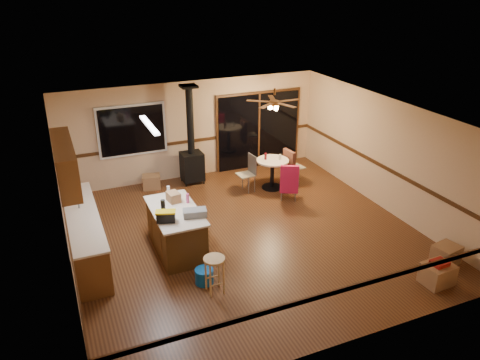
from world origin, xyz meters
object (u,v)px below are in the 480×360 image
toolbox_black (166,217)px  kitchen_island (176,230)px  chair_near (289,179)px  box_corner_a (437,274)px  blue_bucket (204,276)px  dining_table (272,169)px  box_under_window (152,182)px  box_corner_b (446,254)px  toolbox_grey (195,213)px  chair_right (290,163)px  wood_stove (192,157)px  bar_stool (215,275)px  chair_left (249,169)px

toolbox_black → kitchen_island: bearing=54.7°
chair_near → box_corner_a: chair_near is taller
blue_bucket → dining_table: bearing=47.2°
box_under_window → box_corner_b: size_ratio=0.97×
kitchen_island → toolbox_grey: 0.71m
kitchen_island → chair_right: 4.08m
wood_stove → box_corner_a: wood_stove is taller
bar_stool → chair_right: (3.36, 3.50, 0.26)m
kitchen_island → box_corner_b: (4.60, -2.46, -0.27)m
kitchen_island → chair_right: chair_right is taller
kitchen_island → toolbox_black: toolbox_black is taller
kitchen_island → box_corner_a: size_ratio=3.26×
chair_near → box_under_window: (-2.88, 2.06, -0.42)m
blue_bucket → box_corner_a: box_corner_a is taller
box_corner_a → box_corner_b: 0.77m
kitchen_island → dining_table: kitchen_island is taller
toolbox_black → box_under_window: bearing=82.1°
toolbox_grey → dining_table: size_ratio=0.53×
kitchen_island → box_under_window: bearing=86.1°
wood_stove → blue_bucket: (-1.16, -4.31, -0.59)m
dining_table → box_corner_b: size_ratio=1.78×
chair_left → chair_right: size_ratio=0.74×
dining_table → box_corner_a: 4.89m
chair_right → wood_stove: bearing=154.0°
blue_bucket → box_corner_b: 4.62m
box_corner_a → box_corner_b: (0.64, 0.43, -0.01)m
kitchen_island → chair_near: chair_near is taller
bar_stool → dining_table: (2.84, 3.47, 0.19)m
toolbox_grey → box_under_window: size_ratio=0.98×
wood_stove → chair_left: bearing=-41.3°
toolbox_black → box_corner_a: 4.99m
blue_bucket → chair_left: 4.04m
kitchen_island → box_under_window: (0.21, 3.10, -0.27)m
box_corner_a → dining_table: bearing=100.5°
toolbox_black → box_corner_a: size_ratio=0.66×
kitchen_island → box_under_window: 3.12m
toolbox_grey → chair_near: size_ratio=0.63×
kitchen_island → toolbox_grey: (0.28, -0.39, 0.52)m
wood_stove → blue_bucket: wood_stove is taller
toolbox_black → bar_stool: (0.51, -1.17, -0.65)m
chair_left → box_under_window: bearing=154.4°
bar_stool → chair_near: 3.88m
toolbox_black → box_corner_a: (4.24, -2.51, -0.80)m
blue_bucket → box_under_window: 4.36m
blue_bucket → box_under_window: box_under_window is taller
toolbox_grey → chair_near: 3.18m
wood_stove → dining_table: 2.12m
kitchen_island → box_under_window: size_ratio=3.76×
toolbox_black → chair_near: 3.68m
dining_table → box_corner_b: dining_table is taller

